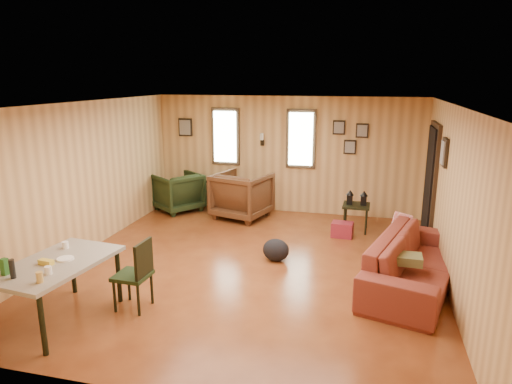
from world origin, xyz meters
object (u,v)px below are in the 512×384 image
sofa (416,254)px  dining_table (56,268)px  recliner_brown (242,193)px  recliner_green (178,190)px  end_table (224,189)px  side_table (356,203)px

sofa → dining_table: 4.52m
recliner_brown → sofa: bearing=157.5°
recliner_green → recliner_brown: bearing=120.1°
end_table → recliner_brown: bearing=-45.7°
recliner_green → end_table: size_ratio=1.18×
sofa → recliner_green: 5.26m
sofa → recliner_green: bearing=76.4°
side_table → recliner_green: bearing=173.3°
recliner_brown → dining_table: 4.51m
recliner_green → end_table: bearing=151.7°
end_table → side_table: bearing=-16.9°
recliner_brown → side_table: recliner_brown is taller
recliner_brown → dining_table: bearing=93.4°
end_table → dining_table: size_ratio=0.50×
sofa → side_table: size_ratio=3.12×
sofa → recliner_brown: (-3.11, 2.45, 0.04)m
sofa → end_table: bearing=66.6°
side_table → dining_table: dining_table is taller
side_table → sofa: bearing=-68.6°
recliner_brown → end_table: size_ratio=1.35×
side_table → dining_table: 5.23m
sofa → side_table: bearing=37.6°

